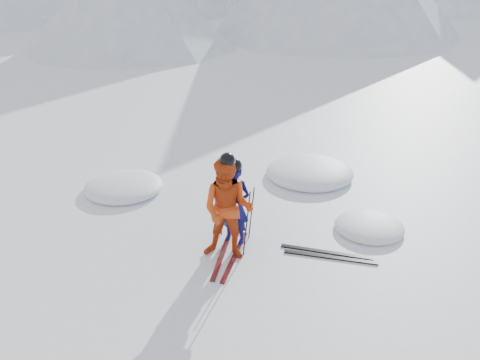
% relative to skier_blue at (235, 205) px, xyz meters
% --- Properties ---
extents(ground, '(160.00, 160.00, 0.00)m').
position_rel_skier_blue_xyz_m(ground, '(1.88, -0.04, -0.81)').
color(ground, white).
rests_on(ground, ground).
extents(skier_blue, '(0.63, 0.44, 1.62)m').
position_rel_skier_blue_xyz_m(skier_blue, '(0.00, 0.00, 0.00)').
color(skier_blue, '#0D0D52').
rests_on(skier_blue, ground).
extents(skier_red, '(1.01, 0.83, 1.92)m').
position_rel_skier_blue_xyz_m(skier_red, '(0.04, -0.50, 0.15)').
color(skier_red, '#C43C0F').
rests_on(skier_red, ground).
extents(pole_blue_left, '(0.11, 0.08, 1.08)m').
position_rel_skier_blue_xyz_m(pole_blue_left, '(-0.30, 0.15, -0.27)').
color(pole_blue_left, black).
rests_on(pole_blue_left, ground).
extents(pole_blue_right, '(0.11, 0.07, 1.08)m').
position_rel_skier_blue_xyz_m(pole_blue_right, '(0.25, 0.25, -0.27)').
color(pole_blue_right, black).
rests_on(pole_blue_right, ground).
extents(pole_red_left, '(0.13, 0.10, 1.28)m').
position_rel_skier_blue_xyz_m(pole_red_left, '(-0.26, -0.25, -0.17)').
color(pole_red_left, black).
rests_on(pole_red_left, ground).
extents(pole_red_right, '(0.13, 0.09, 1.28)m').
position_rel_skier_blue_xyz_m(pole_red_right, '(0.34, -0.35, -0.17)').
color(pole_red_right, black).
rests_on(pole_red_right, ground).
extents(ski_worn_left, '(0.34, 1.70, 0.03)m').
position_rel_skier_blue_xyz_m(ski_worn_left, '(-0.08, -0.50, -0.79)').
color(ski_worn_left, black).
rests_on(ski_worn_left, ground).
extents(ski_worn_right, '(0.22, 1.70, 0.03)m').
position_rel_skier_blue_xyz_m(ski_worn_right, '(0.16, -0.50, -0.79)').
color(ski_worn_right, black).
rests_on(ski_worn_right, ground).
extents(ski_loose_a, '(1.70, 0.15, 0.03)m').
position_rel_skier_blue_xyz_m(ski_loose_a, '(1.73, 0.16, -0.79)').
color(ski_loose_a, black).
rests_on(ski_loose_a, ground).
extents(ski_loose_b, '(1.70, 0.21, 0.03)m').
position_rel_skier_blue_xyz_m(ski_loose_b, '(1.83, 0.01, -0.79)').
color(ski_loose_b, black).
rests_on(ski_loose_b, ground).
extents(snow_lumps, '(10.49, 6.29, 0.47)m').
position_rel_skier_blue_xyz_m(snow_lumps, '(0.12, 2.27, -0.81)').
color(snow_lumps, white).
rests_on(snow_lumps, ground).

